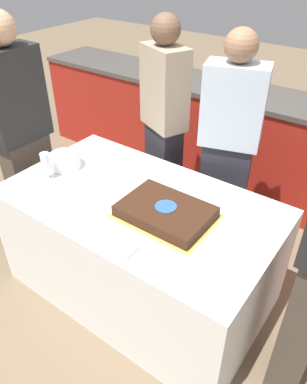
# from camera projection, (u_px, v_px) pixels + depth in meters

# --- Properties ---
(ground_plane) EXTENTS (14.00, 14.00, 0.00)m
(ground_plane) POSITION_uv_depth(u_px,v_px,m) (141.00, 287.00, 2.57)
(ground_plane) COLOR #7A664C
(back_counter) EXTENTS (4.40, 0.58, 0.92)m
(back_counter) POSITION_uv_depth(u_px,v_px,m) (246.00, 143.00, 3.32)
(back_counter) COLOR #A82319
(back_counter) RESTS_ON ground_plane
(dining_table) EXTENTS (1.60, 0.92, 0.74)m
(dining_table) POSITION_uv_depth(u_px,v_px,m) (140.00, 247.00, 2.36)
(dining_table) COLOR white
(dining_table) RESTS_ON ground_plane
(cake) EXTENTS (0.52, 0.37, 0.07)m
(cake) POSITION_uv_depth(u_px,v_px,m) (166.00, 212.00, 2.01)
(cake) COLOR gold
(cake) RESTS_ON dining_table
(plate_stack) EXTENTS (0.20, 0.20, 0.09)m
(plate_stack) POSITION_uv_depth(u_px,v_px,m) (65.00, 161.00, 2.43)
(plate_stack) COLOR white
(plate_stack) RESTS_ON dining_table
(wine_glass) EXTENTS (0.07, 0.07, 0.18)m
(wine_glass) POSITION_uv_depth(u_px,v_px,m) (46.00, 161.00, 2.27)
(wine_glass) COLOR white
(wine_glass) RESTS_ON dining_table
(side_plate_near_cake) EXTENTS (0.20, 0.20, 0.00)m
(side_plate_near_cake) POSITION_uv_depth(u_px,v_px,m) (184.00, 185.00, 2.27)
(side_plate_near_cake) COLOR white
(side_plate_near_cake) RESTS_ON dining_table
(utensil_pile) EXTENTS (0.13, 0.10, 0.02)m
(utensil_pile) POSITION_uv_depth(u_px,v_px,m) (123.00, 248.00, 1.81)
(utensil_pile) COLOR white
(utensil_pile) RESTS_ON dining_table
(person_cutting_cake) EXTENTS (0.42, 0.30, 1.59)m
(person_cutting_cake) POSITION_uv_depth(u_px,v_px,m) (228.00, 152.00, 2.45)
(person_cutting_cake) COLOR #282833
(person_cutting_cake) RESTS_ON ground_plane
(person_seated_left) EXTENTS (0.21, 0.40, 1.65)m
(person_seated_left) POSITION_uv_depth(u_px,v_px,m) (22.00, 134.00, 2.57)
(person_seated_left) COLOR #4C4238
(person_seated_left) RESTS_ON ground_plane
(person_standing_back) EXTENTS (0.39, 0.32, 1.61)m
(person_standing_back) POSITION_uv_depth(u_px,v_px,m) (164.00, 129.00, 2.69)
(person_standing_back) COLOR #282833
(person_standing_back) RESTS_ON ground_plane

